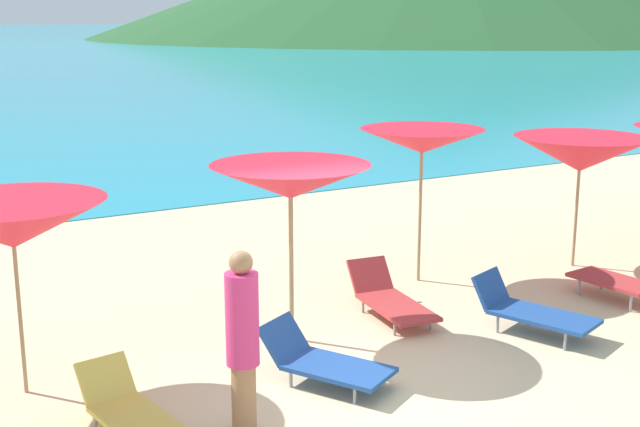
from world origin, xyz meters
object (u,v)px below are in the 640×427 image
(lounge_chair_1, at_px, (628,281))
(lounge_chair_10, at_px, (127,408))
(lounge_chair_8, at_px, (390,298))
(lounge_chair_11, at_px, (322,360))
(umbrella_6, at_px, (580,154))
(lounge_chair_9, at_px, (530,309))
(umbrella_4, at_px, (291,182))
(umbrella_3, at_px, (12,225))
(umbrella_5, at_px, (422,141))
(beachgoer_2, at_px, (243,337))

(lounge_chair_1, distance_m, lounge_chair_10, 7.13)
(lounge_chair_8, xyz_separation_m, lounge_chair_11, (-1.81, -1.33, 0.01))
(umbrella_6, relative_size, lounge_chair_9, 1.36)
(lounge_chair_9, bearing_deg, lounge_chair_8, 111.74)
(umbrella_4, bearing_deg, lounge_chair_10, -151.87)
(umbrella_3, xyz_separation_m, umbrella_4, (3.14, -0.10, 0.15))
(umbrella_4, height_order, lounge_chair_9, umbrella_4)
(umbrella_6, height_order, lounge_chair_11, umbrella_6)
(umbrella_3, distance_m, lounge_chair_8, 4.89)
(umbrella_3, distance_m, lounge_chair_10, 2.22)
(lounge_chair_1, distance_m, lounge_chair_9, 1.95)
(umbrella_5, height_order, lounge_chair_11, umbrella_5)
(umbrella_3, height_order, lounge_chair_10, umbrella_3)
(umbrella_4, relative_size, lounge_chair_9, 1.34)
(beachgoer_2, bearing_deg, lounge_chair_9, 114.26)
(lounge_chair_1, xyz_separation_m, lounge_chair_11, (-4.95, -0.11, -0.07))
(lounge_chair_10, bearing_deg, lounge_chair_1, -7.10)
(lounge_chair_9, relative_size, lounge_chair_11, 1.05)
(umbrella_3, height_order, lounge_chair_9, umbrella_3)
(umbrella_6, bearing_deg, lounge_chair_8, -173.38)
(lounge_chair_11, bearing_deg, lounge_chair_1, -27.25)
(lounge_chair_8, bearing_deg, lounge_chair_11, -136.56)
(umbrella_6, bearing_deg, beachgoer_2, -161.22)
(lounge_chair_10, relative_size, beachgoer_2, 0.77)
(umbrella_4, height_order, lounge_chair_10, umbrella_4)
(lounge_chair_10, bearing_deg, lounge_chair_11, -7.02)
(umbrella_3, distance_m, lounge_chair_1, 8.02)
(lounge_chair_1, height_order, lounge_chair_8, lounge_chair_1)
(umbrella_5, height_order, umbrella_6, umbrella_5)
(umbrella_5, bearing_deg, lounge_chair_11, -142.09)
(umbrella_5, bearing_deg, umbrella_3, -170.15)
(lounge_chair_9, bearing_deg, lounge_chair_1, -16.11)
(umbrella_5, bearing_deg, umbrella_6, -13.39)
(lounge_chair_10, xyz_separation_m, beachgoer_2, (0.98, -0.51, 0.70))
(umbrella_6, distance_m, beachgoer_2, 7.30)
(umbrella_6, distance_m, lounge_chair_8, 4.19)
(umbrella_4, distance_m, lounge_chair_9, 3.42)
(umbrella_4, distance_m, umbrella_5, 2.99)
(lounge_chair_9, height_order, beachgoer_2, beachgoer_2)
(umbrella_5, relative_size, lounge_chair_8, 1.37)
(lounge_chair_8, bearing_deg, lounge_chair_9, -41.40)
(lounge_chair_1, relative_size, lounge_chair_9, 0.97)
(lounge_chair_11, distance_m, beachgoer_2, 1.49)
(lounge_chair_1, bearing_deg, umbrella_4, -19.93)
(umbrella_4, xyz_separation_m, lounge_chair_9, (2.69, -1.30, -1.67))
(umbrella_3, distance_m, umbrella_5, 6.00)
(umbrella_4, distance_m, lounge_chair_1, 5.06)
(umbrella_6, relative_size, lounge_chair_8, 1.32)
(lounge_chair_11, bearing_deg, lounge_chair_8, 7.89)
(umbrella_4, xyz_separation_m, beachgoer_2, (-1.50, -1.83, -1.02))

